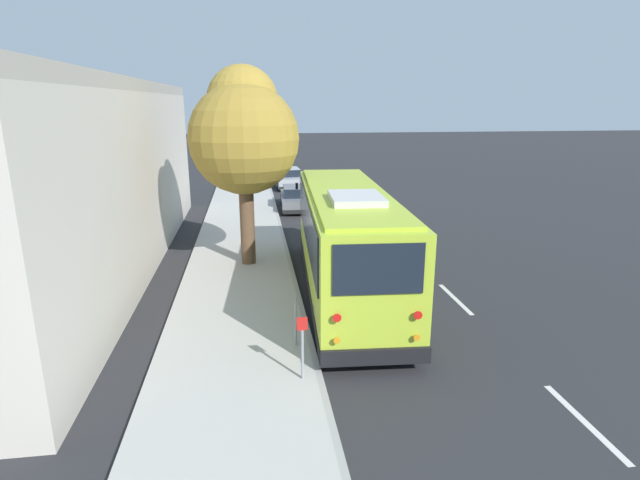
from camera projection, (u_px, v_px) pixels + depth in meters
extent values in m
plane|color=#28282B|center=(338.00, 279.00, 16.62)|extent=(160.00, 160.00, 0.00)
cube|color=#B2AFA8|center=(237.00, 281.00, 16.16)|extent=(80.00, 3.53, 0.15)
cube|color=#9D9A94|center=(294.00, 279.00, 16.40)|extent=(80.00, 0.14, 0.15)
cube|color=#ADC633|center=(347.00, 240.00, 14.96)|extent=(9.84, 2.91, 2.83)
cube|color=black|center=(346.00, 280.00, 15.30)|extent=(9.89, 2.96, 0.28)
cube|color=black|center=(347.00, 219.00, 14.80)|extent=(9.05, 2.95, 1.35)
cube|color=black|center=(331.00, 191.00, 19.49)|extent=(0.15, 2.05, 1.42)
cube|color=black|center=(379.00, 269.00, 10.08)|extent=(0.14, 1.89, 1.08)
cube|color=black|center=(331.00, 174.00, 19.31)|extent=(0.14, 1.69, 0.22)
cube|color=#ADC633|center=(347.00, 192.00, 14.57)|extent=(9.23, 2.66, 0.10)
cube|color=silver|center=(356.00, 199.00, 12.87)|extent=(1.86, 1.43, 0.20)
cube|color=black|center=(330.00, 237.00, 20.01)|extent=(0.24, 2.37, 0.36)
cube|color=black|center=(376.00, 357.00, 10.58)|extent=(0.24, 2.37, 0.36)
cylinder|color=red|center=(337.00, 318.00, 10.21)|extent=(0.04, 0.18, 0.18)
cylinder|color=orange|center=(337.00, 341.00, 10.35)|extent=(0.04, 0.14, 0.14)
cylinder|color=red|center=(418.00, 315.00, 10.34)|extent=(0.04, 0.18, 0.18)
cylinder|color=orange|center=(417.00, 338.00, 10.48)|extent=(0.04, 0.14, 0.14)
cube|color=white|center=(311.00, 233.00, 19.95)|extent=(0.06, 0.32, 0.18)
cube|color=white|center=(349.00, 232.00, 20.07)|extent=(0.06, 0.32, 0.18)
cube|color=black|center=(297.00, 186.00, 19.00)|extent=(0.07, 0.10, 0.24)
cylinder|color=black|center=(308.00, 251.00, 17.96)|extent=(1.05, 0.36, 1.04)
cylinder|color=slate|center=(308.00, 251.00, 17.96)|extent=(0.49, 0.35, 0.47)
cylinder|color=black|center=(364.00, 249.00, 18.12)|extent=(1.05, 0.36, 1.04)
cylinder|color=slate|center=(364.00, 249.00, 18.12)|extent=(0.49, 0.35, 0.47)
cylinder|color=black|center=(320.00, 314.00, 12.58)|extent=(1.05, 0.36, 1.04)
cylinder|color=slate|center=(320.00, 314.00, 12.58)|extent=(0.49, 0.35, 0.47)
cylinder|color=black|center=(399.00, 312.00, 12.74)|extent=(1.05, 0.36, 1.04)
cylinder|color=slate|center=(399.00, 312.00, 12.74)|extent=(0.49, 0.35, 0.47)
cube|color=slate|center=(297.00, 200.00, 27.41)|extent=(4.11, 1.81, 0.60)
cube|color=black|center=(296.00, 191.00, 27.16)|extent=(1.97, 1.50, 0.48)
cube|color=slate|center=(296.00, 187.00, 27.10)|extent=(1.89, 1.46, 0.05)
cube|color=black|center=(295.00, 197.00, 29.42)|extent=(0.14, 1.59, 0.20)
cube|color=black|center=(299.00, 212.00, 25.50)|extent=(0.14, 1.59, 0.20)
cylinder|color=black|center=(282.00, 199.00, 28.60)|extent=(0.61, 0.22, 0.61)
cylinder|color=slate|center=(282.00, 199.00, 28.60)|extent=(0.28, 0.23, 0.27)
cylinder|color=black|center=(308.00, 199.00, 28.74)|extent=(0.61, 0.22, 0.61)
cylinder|color=slate|center=(308.00, 199.00, 28.74)|extent=(0.28, 0.23, 0.27)
cylinder|color=black|center=(284.00, 208.00, 26.15)|extent=(0.61, 0.22, 0.61)
cylinder|color=slate|center=(284.00, 208.00, 26.15)|extent=(0.28, 0.23, 0.27)
cylinder|color=black|center=(312.00, 208.00, 26.29)|extent=(0.61, 0.22, 0.61)
cylinder|color=slate|center=(312.00, 208.00, 26.29)|extent=(0.28, 0.23, 0.27)
cube|color=#A8AAAF|center=(288.00, 180.00, 34.38)|extent=(4.25, 1.95, 0.65)
cube|color=black|center=(288.00, 172.00, 34.13)|extent=(2.05, 1.59, 0.48)
cube|color=#A8AAAF|center=(288.00, 168.00, 34.06)|extent=(1.97, 1.55, 0.05)
cube|color=black|center=(284.00, 179.00, 36.43)|extent=(0.17, 1.67, 0.20)
cube|color=black|center=(292.00, 188.00, 32.45)|extent=(0.17, 1.67, 0.20)
cylinder|color=black|center=(275.00, 180.00, 35.52)|extent=(0.68, 0.24, 0.67)
cylinder|color=slate|center=(275.00, 180.00, 35.52)|extent=(0.31, 0.24, 0.30)
cylinder|color=black|center=(296.00, 179.00, 35.81)|extent=(0.68, 0.24, 0.67)
cylinder|color=slate|center=(296.00, 179.00, 35.81)|extent=(0.31, 0.24, 0.30)
cylinder|color=black|center=(279.00, 186.00, 33.04)|extent=(0.68, 0.24, 0.67)
cylinder|color=slate|center=(279.00, 186.00, 33.04)|extent=(0.31, 0.24, 0.30)
cylinder|color=black|center=(302.00, 185.00, 33.33)|extent=(0.68, 0.24, 0.67)
cylinder|color=slate|center=(302.00, 185.00, 33.33)|extent=(0.31, 0.24, 0.30)
cube|color=silver|center=(279.00, 168.00, 40.58)|extent=(4.14, 1.87, 0.64)
cube|color=black|center=(279.00, 161.00, 40.32)|extent=(1.99, 1.54, 0.48)
cube|color=silver|center=(279.00, 158.00, 40.26)|extent=(1.91, 1.50, 0.05)
cube|color=black|center=(279.00, 168.00, 42.60)|extent=(0.16, 1.63, 0.20)
cube|color=black|center=(280.00, 174.00, 38.66)|extent=(0.16, 1.63, 0.20)
cylinder|color=black|center=(270.00, 168.00, 41.78)|extent=(0.66, 0.23, 0.65)
cylinder|color=slate|center=(270.00, 168.00, 41.78)|extent=(0.30, 0.23, 0.29)
cylinder|color=black|center=(288.00, 168.00, 41.92)|extent=(0.66, 0.23, 0.65)
cylinder|color=slate|center=(288.00, 168.00, 41.92)|extent=(0.30, 0.23, 0.29)
cylinder|color=black|center=(270.00, 172.00, 39.32)|extent=(0.66, 0.23, 0.65)
cylinder|color=slate|center=(270.00, 172.00, 39.32)|extent=(0.30, 0.23, 0.29)
cylinder|color=black|center=(289.00, 172.00, 39.45)|extent=(0.66, 0.23, 0.65)
cylinder|color=slate|center=(289.00, 172.00, 39.45)|extent=(0.30, 0.23, 0.29)
cube|color=tan|center=(277.00, 160.00, 45.77)|extent=(4.24, 1.73, 0.66)
cube|color=black|center=(277.00, 154.00, 45.52)|extent=(2.03, 1.45, 0.48)
cube|color=tan|center=(277.00, 152.00, 45.45)|extent=(1.94, 1.41, 0.05)
cube|color=black|center=(276.00, 160.00, 47.87)|extent=(0.12, 1.57, 0.20)
cube|color=black|center=(277.00, 166.00, 43.80)|extent=(0.12, 1.57, 0.20)
cylinder|color=black|center=(269.00, 161.00, 47.01)|extent=(0.68, 0.22, 0.68)
cylinder|color=slate|center=(269.00, 161.00, 47.01)|extent=(0.31, 0.23, 0.31)
cylinder|color=black|center=(284.00, 160.00, 47.17)|extent=(0.68, 0.22, 0.68)
cylinder|color=slate|center=(284.00, 160.00, 47.17)|extent=(0.31, 0.23, 0.31)
cylinder|color=black|center=(269.00, 164.00, 44.47)|extent=(0.68, 0.22, 0.68)
cylinder|color=slate|center=(269.00, 164.00, 44.47)|extent=(0.31, 0.23, 0.31)
cylinder|color=black|center=(285.00, 164.00, 44.63)|extent=(0.68, 0.22, 0.68)
cylinder|color=slate|center=(285.00, 164.00, 44.63)|extent=(0.31, 0.23, 0.31)
cylinder|color=brown|center=(247.00, 221.00, 17.41)|extent=(0.51, 0.51, 3.05)
sphere|color=olive|center=(244.00, 139.00, 16.66)|extent=(3.72, 3.72, 3.72)
sphere|color=#A58431|center=(243.00, 101.00, 16.78)|extent=(2.42, 2.42, 2.42)
cylinder|color=gray|center=(302.00, 355.00, 10.21)|extent=(0.06, 0.06, 1.09)
cube|color=red|center=(302.00, 324.00, 10.02)|extent=(0.02, 0.22, 0.28)
cylinder|color=gray|center=(296.00, 322.00, 11.63)|extent=(0.06, 0.06, 1.18)
cube|color=beige|center=(61.00, 184.00, 16.99)|extent=(20.66, 6.02, 6.01)
cube|color=#B1A99C|center=(139.00, 86.00, 16.51)|extent=(20.66, 0.30, 0.40)
cube|color=silver|center=(584.00, 421.00, 9.20)|extent=(2.40, 0.14, 0.01)
cube|color=silver|center=(455.00, 299.00, 14.92)|extent=(2.40, 0.14, 0.01)
cube|color=silver|center=(398.00, 244.00, 20.65)|extent=(2.40, 0.14, 0.01)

